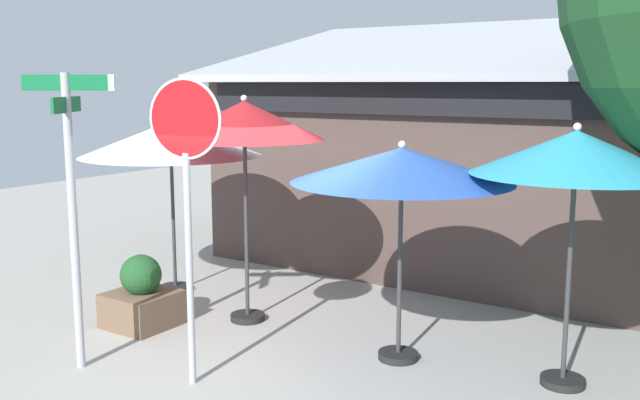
% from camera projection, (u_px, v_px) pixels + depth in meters
% --- Properties ---
extents(ground_plane, '(28.00, 28.00, 0.10)m').
position_uv_depth(ground_plane, '(255.00, 360.00, 7.93)').
color(ground_plane, '#9E9B93').
extents(cafe_building, '(8.06, 4.78, 4.16)m').
position_uv_depth(cafe_building, '(465.00, 164.00, 11.84)').
color(cafe_building, '#473833').
rests_on(cafe_building, ground).
extents(street_sign_post, '(0.77, 0.72, 3.10)m').
position_uv_depth(street_sign_post, '(72.00, 192.00, 7.31)').
color(street_sign_post, '#A8AAB2').
rests_on(street_sign_post, ground).
extents(stop_sign, '(0.76, 0.19, 3.05)m').
position_uv_depth(stop_sign, '(187.00, 174.00, 6.86)').
color(stop_sign, '#A8AAB2').
rests_on(stop_sign, ground).
extents(patio_umbrella_ivory_left, '(2.56, 2.56, 2.54)m').
position_uv_depth(patio_umbrella_ivory_left, '(171.00, 140.00, 10.03)').
color(patio_umbrella_ivory_left, black).
rests_on(patio_umbrella_ivory_left, ground).
extents(patio_umbrella_crimson_center, '(1.98, 1.98, 2.86)m').
position_uv_depth(patio_umbrella_crimson_center, '(244.00, 122.00, 8.70)').
color(patio_umbrella_crimson_center, black).
rests_on(patio_umbrella_crimson_center, ground).
extents(patio_umbrella_royal_blue_right, '(2.36, 2.36, 2.40)m').
position_uv_depth(patio_umbrella_royal_blue_right, '(402.00, 167.00, 7.48)').
color(patio_umbrella_royal_blue_right, black).
rests_on(patio_umbrella_royal_blue_right, ground).
extents(patio_umbrella_teal_far_right, '(2.01, 2.01, 2.63)m').
position_uv_depth(patio_umbrella_teal_far_right, '(576.00, 155.00, 6.77)').
color(patio_umbrella_teal_far_right, black).
rests_on(patio_umbrella_teal_far_right, ground).
extents(sidewalk_planter, '(0.78, 0.78, 0.91)m').
position_uv_depth(sidewalk_planter, '(142.00, 298.00, 8.84)').
color(sidewalk_planter, brown).
rests_on(sidewalk_planter, ground).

